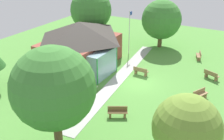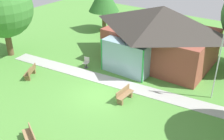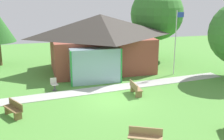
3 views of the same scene
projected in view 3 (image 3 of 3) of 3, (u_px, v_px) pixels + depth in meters
name	position (u px, v px, depth m)	size (l,w,h in m)	color
ground_plane	(112.00, 99.00, 17.90)	(44.00, 44.00, 0.00)	#54933D
pavilion	(100.00, 41.00, 24.05)	(9.21, 7.58, 4.76)	brown
footpath	(105.00, 89.00, 19.75)	(19.36, 1.30, 0.03)	#ADADA8
flagpole	(176.00, 40.00, 22.55)	(0.64, 0.08, 5.18)	silver
bench_front_center	(145.00, 138.00, 12.41)	(1.54, 1.06, 0.84)	#9E7A51
bench_rear_near_path	(135.00, 89.00, 18.68)	(0.48, 1.51, 0.84)	olive
bench_mid_left	(14.00, 109.00, 15.41)	(1.12, 1.52, 0.84)	brown
patio_chair_west	(54.00, 85.00, 19.46)	(0.54, 0.54, 0.86)	beige
tree_behind_pavilion_right	(157.00, 14.00, 27.80)	(5.17, 5.17, 7.04)	brown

